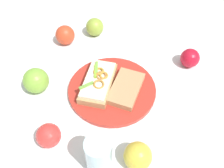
{
  "coord_description": "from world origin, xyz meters",
  "views": [
    {
      "loc": [
        0.52,
        0.03,
        0.65
      ],
      "look_at": [
        0.0,
        0.0,
        0.03
      ],
      "focal_mm": 39.78,
      "sensor_mm": 36.0,
      "label": 1
    }
  ],
  "objects_px": {
    "sandwich": "(98,82)",
    "apple_2": "(138,156)",
    "apple_1": "(190,58)",
    "apple_4": "(36,81)",
    "apple_5": "(95,27)",
    "bread_slice_side": "(126,88)",
    "apple_3": "(65,35)",
    "apple_0": "(49,136)",
    "drinking_glass": "(99,156)",
    "plate": "(112,89)"
  },
  "relations": [
    {
      "from": "apple_4",
      "to": "apple_1",
      "type": "bearing_deg",
      "value": 105.76
    },
    {
      "from": "sandwich",
      "to": "apple_1",
      "type": "relative_size",
      "value": 2.81
    },
    {
      "from": "apple_2",
      "to": "apple_4",
      "type": "height_order",
      "value": "apple_4"
    },
    {
      "from": "apple_0",
      "to": "apple_4",
      "type": "relative_size",
      "value": 0.83
    },
    {
      "from": "apple_0",
      "to": "apple_4",
      "type": "xyz_separation_m",
      "value": [
        -0.19,
        -0.08,
        0.01
      ]
    },
    {
      "from": "bread_slice_side",
      "to": "apple_5",
      "type": "distance_m",
      "value": 0.33
    },
    {
      "from": "apple_5",
      "to": "drinking_glass",
      "type": "relative_size",
      "value": 0.57
    },
    {
      "from": "bread_slice_side",
      "to": "apple_0",
      "type": "bearing_deg",
      "value": 149.59
    },
    {
      "from": "plate",
      "to": "apple_3",
      "type": "xyz_separation_m",
      "value": [
        -0.24,
        -0.2,
        0.03
      ]
    },
    {
      "from": "apple_3",
      "to": "apple_5",
      "type": "distance_m",
      "value": 0.12
    },
    {
      "from": "bread_slice_side",
      "to": "apple_2",
      "type": "height_order",
      "value": "apple_2"
    },
    {
      "from": "apple_5",
      "to": "apple_2",
      "type": "bearing_deg",
      "value": 17.43
    },
    {
      "from": "bread_slice_side",
      "to": "apple_0",
      "type": "height_order",
      "value": "apple_0"
    },
    {
      "from": "sandwich",
      "to": "apple_0",
      "type": "xyz_separation_m",
      "value": [
        0.21,
        -0.12,
        0.0
      ]
    },
    {
      "from": "bread_slice_side",
      "to": "apple_3",
      "type": "distance_m",
      "value": 0.34
    },
    {
      "from": "apple_1",
      "to": "apple_3",
      "type": "distance_m",
      "value": 0.48
    },
    {
      "from": "sandwich",
      "to": "apple_5",
      "type": "relative_size",
      "value": 2.67
    },
    {
      "from": "apple_1",
      "to": "plate",
      "type": "bearing_deg",
      "value": -62.78
    },
    {
      "from": "sandwich",
      "to": "bread_slice_side",
      "type": "xyz_separation_m",
      "value": [
        0.02,
        0.09,
        -0.01
      ]
    },
    {
      "from": "apple_1",
      "to": "apple_4",
      "type": "xyz_separation_m",
      "value": [
        0.15,
        -0.52,
        0.01
      ]
    },
    {
      "from": "bread_slice_side",
      "to": "apple_1",
      "type": "xyz_separation_m",
      "value": [
        -0.15,
        0.22,
        0.01
      ]
    },
    {
      "from": "bread_slice_side",
      "to": "apple_1",
      "type": "height_order",
      "value": "apple_1"
    },
    {
      "from": "apple_3",
      "to": "apple_5",
      "type": "xyz_separation_m",
      "value": [
        -0.06,
        0.11,
        -0.0
      ]
    },
    {
      "from": "apple_3",
      "to": "drinking_glass",
      "type": "bearing_deg",
      "value": 19.95
    },
    {
      "from": "bread_slice_side",
      "to": "drinking_glass",
      "type": "height_order",
      "value": "drinking_glass"
    },
    {
      "from": "sandwich",
      "to": "apple_4",
      "type": "distance_m",
      "value": 0.2
    },
    {
      "from": "apple_2",
      "to": "drinking_glass",
      "type": "xyz_separation_m",
      "value": [
        0.02,
        -0.1,
        0.03
      ]
    },
    {
      "from": "bread_slice_side",
      "to": "apple_5",
      "type": "relative_size",
      "value": 2.09
    },
    {
      "from": "sandwich",
      "to": "apple_2",
      "type": "relative_size",
      "value": 2.55
    },
    {
      "from": "apple_4",
      "to": "apple_0",
      "type": "bearing_deg",
      "value": 23.73
    },
    {
      "from": "apple_2",
      "to": "drinking_glass",
      "type": "bearing_deg",
      "value": -79.9
    },
    {
      "from": "plate",
      "to": "bread_slice_side",
      "type": "height_order",
      "value": "bread_slice_side"
    },
    {
      "from": "bread_slice_side",
      "to": "apple_5",
      "type": "bearing_deg",
      "value": 41.06
    },
    {
      "from": "bread_slice_side",
      "to": "apple_5",
      "type": "xyz_separation_m",
      "value": [
        -0.3,
        -0.13,
        0.01
      ]
    },
    {
      "from": "plate",
      "to": "apple_0",
      "type": "distance_m",
      "value": 0.26
    },
    {
      "from": "apple_0",
      "to": "apple_2",
      "type": "bearing_deg",
      "value": 79.37
    },
    {
      "from": "plate",
      "to": "apple_5",
      "type": "xyz_separation_m",
      "value": [
        -0.3,
        -0.09,
        0.03
      ]
    },
    {
      "from": "sandwich",
      "to": "apple_5",
      "type": "distance_m",
      "value": 0.29
    },
    {
      "from": "apple_4",
      "to": "bread_slice_side",
      "type": "bearing_deg",
      "value": 89.84
    },
    {
      "from": "bread_slice_side",
      "to": "drinking_glass",
      "type": "relative_size",
      "value": 1.19
    },
    {
      "from": "apple_2",
      "to": "drinking_glass",
      "type": "height_order",
      "value": "drinking_glass"
    },
    {
      "from": "apple_1",
      "to": "apple_2",
      "type": "height_order",
      "value": "apple_2"
    },
    {
      "from": "plate",
      "to": "drinking_glass",
      "type": "distance_m",
      "value": 0.27
    },
    {
      "from": "apple_1",
      "to": "apple_4",
      "type": "distance_m",
      "value": 0.54
    },
    {
      "from": "apple_4",
      "to": "drinking_glass",
      "type": "bearing_deg",
      "value": 42.18
    },
    {
      "from": "plate",
      "to": "apple_0",
      "type": "height_order",
      "value": "apple_0"
    },
    {
      "from": "apple_4",
      "to": "sandwich",
      "type": "bearing_deg",
      "value": 94.33
    },
    {
      "from": "apple_5",
      "to": "drinking_glass",
      "type": "distance_m",
      "value": 0.56
    },
    {
      "from": "bread_slice_side",
      "to": "apple_1",
      "type": "distance_m",
      "value": 0.27
    },
    {
      "from": "apple_4",
      "to": "apple_5",
      "type": "bearing_deg",
      "value": 152.37
    }
  ]
}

